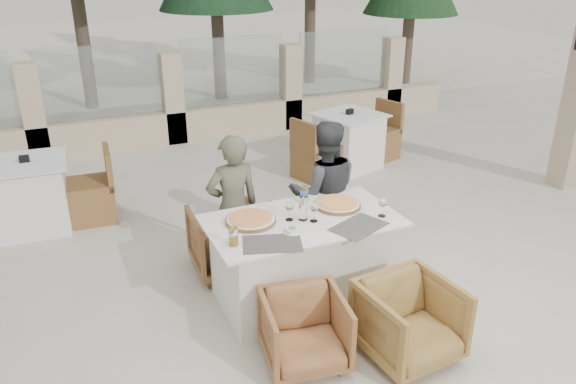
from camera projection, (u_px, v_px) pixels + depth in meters
name	position (u px, v px, depth m)	size (l,w,h in m)	color
ground	(304.00, 299.00, 4.94)	(80.00, 80.00, 0.00)	beige
sand_patch	(104.00, 52.00, 16.69)	(30.00, 16.00, 0.01)	beige
perimeter_wall_far	(172.00, 92.00, 8.65)	(10.00, 0.34, 1.60)	beige
dining_table	(302.00, 260.00, 4.81)	(1.60, 0.90, 0.77)	silver
placemat_near_left	(272.00, 244.00, 4.28)	(0.45, 0.30, 0.00)	#4E4943
placemat_near_right	(359.00, 227.00, 4.54)	(0.45, 0.30, 0.00)	#534E47
pizza_left	(251.00, 219.00, 4.60)	(0.42, 0.42, 0.05)	#C9421B
pizza_right	(338.00, 204.00, 4.88)	(0.40, 0.40, 0.05)	orange
water_bottle	(303.00, 206.00, 4.61)	(0.07, 0.07, 0.25)	silver
wine_glass_centre	(289.00, 210.00, 4.61)	(0.08, 0.08, 0.18)	white
wine_glass_near	(314.00, 211.00, 4.59)	(0.08, 0.08, 0.18)	white
wine_glass_corner	(382.00, 206.00, 4.68)	(0.08, 0.08, 0.18)	silver
beer_glass_left	(233.00, 236.00, 4.23)	(0.07, 0.07, 0.14)	gold
beer_glass_right	(304.00, 194.00, 4.95)	(0.07, 0.07, 0.15)	orange
olive_dish	(292.00, 230.00, 4.44)	(0.11, 0.11, 0.04)	silver
armchair_far_left	(227.00, 240.00, 5.30)	(0.65, 0.67, 0.61)	brown
armchair_far_right	(311.00, 229.00, 5.54)	(0.62, 0.64, 0.58)	brown
armchair_near_left	(304.00, 331.00, 4.09)	(0.59, 0.60, 0.55)	#925F35
armchair_near_right	(409.00, 321.00, 4.15)	(0.65, 0.67, 0.61)	olive
diner_left	(233.00, 207.00, 5.09)	(0.50, 0.33, 1.37)	#555940
diner_right	(324.00, 193.00, 5.33)	(0.69, 0.53, 1.41)	#393B3E
bg_table_a	(31.00, 195.00, 6.07)	(1.64, 0.82, 0.77)	silver
bg_table_b	(348.00, 141.00, 7.77)	(1.64, 0.82, 0.77)	white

